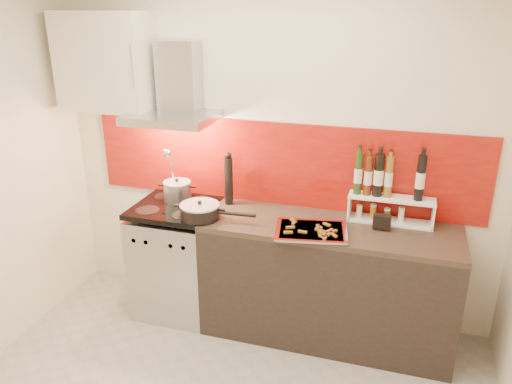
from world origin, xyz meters
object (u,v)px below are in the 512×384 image
(counter, at_px, (327,281))
(stock_pot, at_px, (177,191))
(saute_pan, at_px, (201,211))
(baking_tray, at_px, (311,231))
(range_stove, at_px, (178,259))
(pepper_mill, at_px, (229,179))

(counter, distance_m, stock_pot, 1.33)
(saute_pan, relative_size, baking_tray, 1.03)
(range_stove, height_order, pepper_mill, pepper_mill)
(counter, distance_m, baking_tray, 0.50)
(stock_pot, distance_m, baking_tray, 1.14)
(stock_pot, height_order, saute_pan, stock_pot)
(counter, relative_size, baking_tray, 3.33)
(stock_pot, bearing_deg, pepper_mill, 12.08)
(stock_pot, relative_size, saute_pan, 0.38)
(saute_pan, height_order, pepper_mill, pepper_mill)
(range_stove, relative_size, pepper_mill, 2.19)
(range_stove, relative_size, counter, 0.51)
(range_stove, relative_size, baking_tray, 1.68)
(saute_pan, distance_m, baking_tray, 0.81)
(counter, bearing_deg, saute_pan, -170.26)
(counter, distance_m, saute_pan, 1.06)
(range_stove, xyz_separation_m, saute_pan, (0.29, -0.15, 0.52))
(baking_tray, bearing_deg, pepper_mill, 155.13)
(counter, bearing_deg, stock_pot, 175.75)
(range_stove, height_order, baking_tray, baking_tray)
(range_stove, bearing_deg, baking_tray, -7.88)
(counter, height_order, saute_pan, saute_pan)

